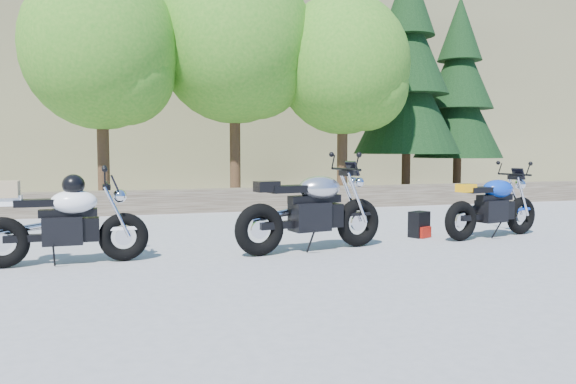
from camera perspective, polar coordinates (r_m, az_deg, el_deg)
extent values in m
plane|color=gray|center=(7.46, 0.83, -6.35)|extent=(90.00, 90.00, 0.00)
cube|color=#4A3E31|center=(12.72, -6.92, -0.81)|extent=(22.00, 0.55, 0.50)
cube|color=#716746|center=(35.88, -8.89, 14.08)|extent=(80.00, 30.00, 15.00)
cylinder|color=#382314|center=(14.16, -18.27, 4.63)|extent=(0.28, 0.28, 3.02)
sphere|color=#307D1B|center=(14.36, -18.49, 13.72)|extent=(3.67, 3.67, 3.67)
sphere|color=#307D1B|center=(13.97, -16.36, 11.35)|extent=(2.38, 2.38, 2.38)
cylinder|color=#382314|center=(14.89, -5.40, 5.45)|extent=(0.28, 0.28, 3.36)
sphere|color=#307D1B|center=(15.15, -5.47, 15.03)|extent=(4.08, 4.08, 4.08)
sphere|color=#307D1B|center=(14.85, -3.28, 12.44)|extent=(2.64, 2.64, 2.64)
cylinder|color=#382314|center=(15.15, 5.53, 4.58)|extent=(0.28, 0.28, 2.91)
sphere|color=#307D1B|center=(15.32, 5.59, 12.78)|extent=(3.54, 3.54, 3.54)
sphere|color=#307D1B|center=(15.17, 7.79, 10.47)|extent=(2.29, 2.29, 2.29)
cylinder|color=#382314|center=(17.38, 11.91, 3.23)|extent=(0.26, 0.26, 2.16)
cone|color=black|center=(17.44, 12.00, 9.16)|extent=(3.17, 3.17, 3.24)
cone|color=black|center=(17.65, 12.08, 14.29)|extent=(2.45, 2.45, 2.88)
cylinder|color=#382314|center=(19.05, 16.81, 2.87)|extent=(0.26, 0.26, 1.92)
cone|color=black|center=(19.08, 16.91, 7.68)|extent=(2.82, 2.82, 2.88)
cone|color=black|center=(19.22, 17.01, 11.87)|extent=(2.18, 2.18, 2.56)
cone|color=black|center=(19.43, 17.09, 15.61)|extent=(1.41, 1.41, 2.05)
torus|color=black|center=(8.06, 7.14, -3.10)|extent=(0.71, 0.29, 0.69)
torus|color=black|center=(7.30, -2.92, -3.84)|extent=(0.71, 0.29, 0.69)
cylinder|color=silver|center=(8.06, 7.14, -3.10)|extent=(0.24, 0.08, 0.24)
cylinder|color=silver|center=(7.30, -2.92, -3.84)|extent=(0.24, 0.08, 0.24)
cube|color=black|center=(7.62, 2.23, -2.51)|extent=(0.57, 0.41, 0.39)
cube|color=black|center=(7.64, 2.72, -0.72)|extent=(0.77, 0.30, 0.11)
ellipsoid|color=silver|center=(7.66, 3.21, 0.42)|extent=(0.68, 0.52, 0.33)
cube|color=black|center=(7.43, 0.08, 0.31)|extent=(0.57, 0.33, 0.10)
cube|color=black|center=(7.29, -2.17, 0.56)|extent=(0.33, 0.27, 0.14)
cylinder|color=black|center=(7.88, 5.91, 2.31)|extent=(0.16, 0.70, 0.03)
sphere|color=silver|center=(7.99, 6.92, 1.02)|extent=(0.19, 0.19, 0.19)
torus|color=black|center=(7.26, -16.35, -4.40)|extent=(0.61, 0.16, 0.60)
torus|color=black|center=(7.34, -27.03, -4.61)|extent=(0.61, 0.16, 0.60)
cylinder|color=silver|center=(7.26, -16.35, -4.40)|extent=(0.21, 0.04, 0.21)
cylinder|color=silver|center=(7.34, -27.03, -4.61)|extent=(0.21, 0.04, 0.21)
cube|color=black|center=(7.25, -21.89, -3.64)|extent=(0.46, 0.29, 0.34)
cube|color=black|center=(7.22, -21.41, -2.00)|extent=(0.66, 0.16, 0.09)
ellipsoid|color=white|center=(7.21, -20.92, -0.94)|extent=(0.55, 0.38, 0.29)
cube|color=black|center=(7.24, -24.20, -1.02)|extent=(0.48, 0.22, 0.08)
cube|color=white|center=(7.27, -26.43, -0.77)|extent=(0.27, 0.19, 0.12)
cylinder|color=black|center=(7.19, -17.96, 0.85)|extent=(0.04, 0.62, 0.03)
sphere|color=silver|center=(7.20, -16.73, -0.40)|extent=(0.17, 0.17, 0.17)
ellipsoid|color=black|center=(7.19, -20.96, 0.70)|extent=(0.27, 0.28, 0.25)
cube|color=#9D855B|center=(7.26, -26.76, 0.26)|extent=(0.29, 0.25, 0.19)
torus|color=black|center=(9.93, 22.58, -2.23)|extent=(0.63, 0.28, 0.61)
torus|color=black|center=(8.88, 17.14, -2.82)|extent=(0.63, 0.28, 0.61)
cylinder|color=silver|center=(9.93, 22.58, -2.23)|extent=(0.21, 0.08, 0.21)
cylinder|color=silver|center=(8.88, 17.14, -2.82)|extent=(0.21, 0.08, 0.21)
cube|color=black|center=(9.37, 19.95, -1.82)|extent=(0.51, 0.38, 0.34)
cube|color=black|center=(9.40, 20.25, -0.53)|extent=(0.69, 0.29, 0.10)
ellipsoid|color=#0B36B2|center=(9.44, 20.53, 0.30)|extent=(0.61, 0.48, 0.29)
cube|color=black|center=(9.12, 18.84, 0.21)|extent=(0.51, 0.31, 0.09)
cube|color=#F3A00C|center=(8.91, 17.63, 0.39)|extent=(0.30, 0.24, 0.12)
cylinder|color=black|center=(9.73, 22.00, 1.66)|extent=(0.16, 0.62, 0.03)
sphere|color=silver|center=(9.85, 22.53, 0.73)|extent=(0.17, 0.17, 0.17)
cube|color=black|center=(9.10, 13.17, -3.22)|extent=(0.36, 0.32, 0.41)
cube|color=#A3170D|center=(9.04, 13.82, -4.00)|extent=(0.23, 0.13, 0.17)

